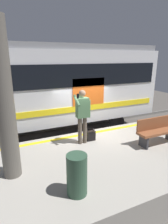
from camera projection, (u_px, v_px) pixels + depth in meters
ground_plane at (89, 149)px, 7.76m from camera, size 26.71×26.71×0.00m
platform at (116, 164)px, 5.90m from camera, size 17.81×3.98×0.86m
safety_line at (92, 133)px, 7.25m from camera, size 17.45×0.16×0.01m
track_rail_near at (77, 136)px, 8.83m from camera, size 23.15×0.08×0.16m
track_rail_far at (67, 127)px, 10.09m from camera, size 23.15×0.08×0.16m
train_carriage at (35, 84)px, 8.08m from camera, size 11.24×2.74×4.08m
passenger at (82, 112)px, 6.11m from camera, size 0.57×0.55×1.85m
handbag at (91, 135)px, 6.57m from camera, size 0.31×0.28×0.42m
station_column at (4, 104)px, 4.17m from camera, size 0.43×0.43×3.68m
bench at (157, 130)px, 6.26m from camera, size 1.54×0.44×0.90m
trash_bin at (77, 175)px, 3.91m from camera, size 0.44×0.44×0.92m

